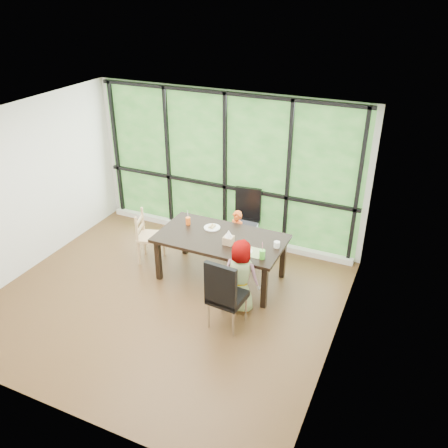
{
  "coord_description": "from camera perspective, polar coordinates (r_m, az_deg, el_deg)",
  "views": [
    {
      "loc": [
        3.16,
        -4.85,
        4.32
      ],
      "look_at": [
        0.62,
        0.79,
        1.05
      ],
      "focal_mm": 37.56,
      "sensor_mm": 36.0,
      "label": 1
    }
  ],
  "objects": [
    {
      "name": "tissue_box",
      "position": [
        7.05,
        0.57,
        -1.98
      ],
      "size": [
        0.14,
        0.14,
        0.12
      ],
      "primitive_type": "cube",
      "color": "tan",
      "rests_on": "dining_table"
    },
    {
      "name": "chair_end_beech",
      "position": [
        7.97,
        -8.92,
        -1.53
      ],
      "size": [
        0.51,
        0.52,
        0.9
      ],
      "primitive_type": "cube",
      "rotation": [
        0.0,
        0.0,
        1.87
      ],
      "color": "tan",
      "rests_on": "ground"
    },
    {
      "name": "green_cup",
      "position": [
        6.7,
        4.67,
        -3.71
      ],
      "size": [
        0.09,
        0.09,
        0.14
      ],
      "primitive_type": "cylinder",
      "color": "#5CDA3F",
      "rests_on": "dining_table"
    },
    {
      "name": "back_wall",
      "position": [
        8.31,
        0.28,
        6.94
      ],
      "size": [
        5.0,
        0.0,
        5.0
      ],
      "primitive_type": "plane",
      "rotation": [
        1.57,
        0.0,
        0.0
      ],
      "color": "silver",
      "rests_on": "ground"
    },
    {
      "name": "ground",
      "position": [
        7.22,
        -7.14,
        -9.14
      ],
      "size": [
        5.0,
        5.0,
        0.0
      ],
      "primitive_type": "plane",
      "color": "black",
      "rests_on": "ground"
    },
    {
      "name": "chair_interior_leather",
      "position": [
        6.4,
        0.43,
        -8.33
      ],
      "size": [
        0.49,
        0.49,
        1.08
      ],
      "primitive_type": "cube",
      "rotation": [
        0.0,
        0.0,
        3.06
      ],
      "color": "black",
      "rests_on": "ground"
    },
    {
      "name": "tissue",
      "position": [
        6.99,
        0.57,
        -1.15
      ],
      "size": [
        0.12,
        0.12,
        0.11
      ],
      "primitive_type": "cone",
      "color": "white",
      "rests_on": "tissue_box"
    },
    {
      "name": "placemat",
      "position": [
        6.89,
        3.11,
        -3.37
      ],
      "size": [
        0.39,
        0.28,
        0.01
      ],
      "primitive_type": "cube",
      "color": "tan",
      "rests_on": "dining_table"
    },
    {
      "name": "orange_cup",
      "position": [
        7.62,
        -4.39,
        0.38
      ],
      "size": [
        0.08,
        0.08,
        0.12
      ],
      "primitive_type": "cylinder",
      "color": "orange",
      "rests_on": "dining_table"
    },
    {
      "name": "crepe_rolls_near",
      "position": [
        6.87,
        2.61,
        -3.13
      ],
      "size": [
        0.1,
        0.12,
        0.04
      ],
      "primitive_type": null,
      "color": "tan",
      "rests_on": "plate_near"
    },
    {
      "name": "window_sill",
      "position": [
        8.78,
        -0.01,
        -1.22
      ],
      "size": [
        4.8,
        0.12,
        0.1
      ],
      "primitive_type": "cube",
      "color": "silver",
      "rests_on": "ground"
    },
    {
      "name": "dining_table",
      "position": [
        7.44,
        -0.39,
        -4.12
      ],
      "size": [
        2.03,
        1.15,
        0.75
      ],
      "primitive_type": "cube",
      "rotation": [
        0.0,
        0.0,
        0.04
      ],
      "color": "black",
      "rests_on": "ground"
    },
    {
      "name": "chair_window_leather",
      "position": [
        8.21,
        2.58,
        0.43
      ],
      "size": [
        0.51,
        0.51,
        1.08
      ],
      "primitive_type": "cube",
      "rotation": [
        0.0,
        0.0,
        0.12
      ],
      "color": "black",
      "rests_on": "ground"
    },
    {
      "name": "plate_near",
      "position": [
        6.89,
        2.61,
        -3.31
      ],
      "size": [
        0.21,
        0.21,
        0.01
      ],
      "primitive_type": "cylinder",
      "color": "white",
      "rests_on": "dining_table"
    },
    {
      "name": "white_mug",
      "position": [
        7.01,
        6.45,
        -2.5
      ],
      "size": [
        0.09,
        0.09,
        0.09
      ],
      "primitive_type": "cylinder",
      "color": "white",
      "rests_on": "dining_table"
    },
    {
      "name": "straw_white",
      "position": [
        7.57,
        -4.42,
        1.06
      ],
      "size": [
        0.01,
        0.04,
        0.2
      ],
      "primitive_type": "cylinder",
      "rotation": [
        0.14,
        0.0,
        0.0
      ],
      "color": "white",
      "rests_on": "orange_cup"
    },
    {
      "name": "straw_pink",
      "position": [
        6.65,
        4.71,
        -2.92
      ],
      "size": [
        0.01,
        0.04,
        0.2
      ],
      "primitive_type": "cylinder",
      "rotation": [
        0.14,
        0.0,
        0.0
      ],
      "color": "pink",
      "rests_on": "green_cup"
    },
    {
      "name": "foliage_backdrop",
      "position": [
        8.3,
        0.22,
        6.9
      ],
      "size": [
        4.8,
        0.02,
        2.65
      ],
      "primitive_type": "cube",
      "color": "#21491C",
      "rests_on": "back_wall"
    },
    {
      "name": "crepe_rolls_far",
      "position": [
        7.5,
        -1.46,
        -0.27
      ],
      "size": [
        0.1,
        0.12,
        0.04
      ],
      "primitive_type": null,
      "color": "tan",
      "rests_on": "plate_far"
    },
    {
      "name": "window_mullions",
      "position": [
        8.26,
        0.11,
        6.81
      ],
      "size": [
        4.8,
        0.06,
        2.65
      ],
      "primitive_type": null,
      "color": "black",
      "rests_on": "back_wall"
    },
    {
      "name": "child_older",
      "position": [
        6.69,
        2.05,
        -6.34
      ],
      "size": [
        0.55,
        0.36,
        1.12
      ],
      "primitive_type": "imported",
      "rotation": [
        0.0,
        0.0,
        3.14
      ],
      "color": "slate",
      "rests_on": "ground"
    },
    {
      "name": "child_toddler",
      "position": [
        7.91,
        1.55,
        -1.41
      ],
      "size": [
        0.38,
        0.31,
        0.9
      ],
      "primitive_type": "imported",
      "rotation": [
        0.0,
        0.0,
        -0.32
      ],
      "color": "#E05218",
      "rests_on": "ground"
    },
    {
      "name": "plate_far",
      "position": [
        7.51,
        -1.46,
        -0.44
      ],
      "size": [
        0.26,
        0.26,
        0.02
      ],
      "primitive_type": "cylinder",
      "color": "white",
      "rests_on": "dining_table"
    }
  ]
}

